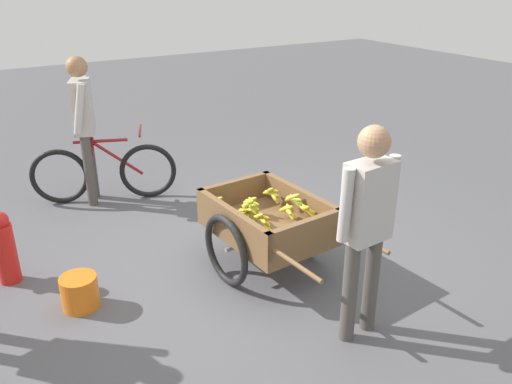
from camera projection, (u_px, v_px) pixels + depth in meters
The scene contains 7 objects.
ground_plane at pixel (249, 266), 4.85m from camera, with size 24.00×24.00×0.00m, color #56565B.
fruit_cart at pixel (267, 224), 4.66m from camera, with size 1.70×0.98×0.71m.
vendor_person at pixel (367, 217), 3.58m from camera, with size 0.22×0.53×1.63m.
bicycle at pixel (104, 172), 6.08m from camera, with size 0.70×1.57×0.85m.
cyclist_person at pixel (83, 117), 5.79m from camera, with size 0.49×0.32×1.68m.
fire_hydrant at pixel (4, 248), 4.49m from camera, with size 0.25×0.25×0.67m.
plastic_bucket at pixel (80, 292), 4.22m from camera, with size 0.30×0.30×0.28m, color orange.
Camera 1 is at (-3.61, 2.10, 2.56)m, focal length 36.67 mm.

